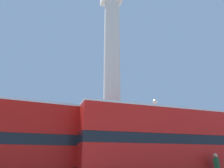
# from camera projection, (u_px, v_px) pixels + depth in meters

# --- Properties ---
(monument_column) EXTENTS (4.79, 4.79, 20.96)m
(monument_column) POSITION_uv_depth(u_px,v_px,m) (112.00, 96.00, 19.81)
(monument_column) COLOR beige
(monument_column) RESTS_ON ground_plane
(bus_a) EXTENTS (11.34, 2.89, 4.33)m
(bus_a) POSITION_uv_depth(u_px,v_px,m) (169.00, 141.00, 12.32)
(bus_a) COLOR red
(bus_a) RESTS_ON ground_plane
(bus_c) EXTENTS (10.60, 3.54, 4.30)m
(bus_c) POSITION_uv_depth(u_px,v_px,m) (1.00, 139.00, 10.26)
(bus_c) COLOR #B7140F
(bus_c) RESTS_ON ground_plane
(equestrian_statue) EXTENTS (3.06, 2.25, 5.90)m
(equestrian_statue) POSITION_uv_depth(u_px,v_px,m) (194.00, 154.00, 25.13)
(equestrian_statue) COLOR beige
(equestrian_statue) RESTS_ON ground_plane
(street_lamp) EXTENTS (0.44, 0.44, 6.32)m
(street_lamp) POSITION_uv_depth(u_px,v_px,m) (157.00, 130.00, 17.01)
(street_lamp) COLOR black
(street_lamp) RESTS_ON ground_plane
(pedestrian_near_lamp) EXTENTS (0.48, 0.37, 1.69)m
(pedestrian_near_lamp) POSITION_uv_depth(u_px,v_px,m) (217.00, 168.00, 10.81)
(pedestrian_near_lamp) COLOR #4C473D
(pedestrian_near_lamp) RESTS_ON ground_plane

